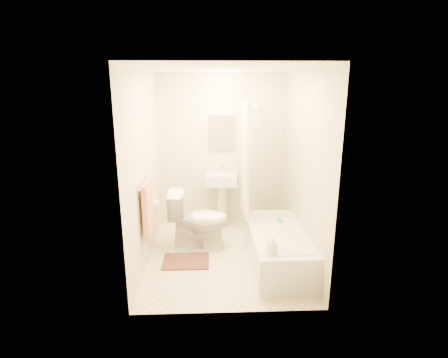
{
  "coord_description": "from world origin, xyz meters",
  "views": [
    {
      "loc": [
        -0.18,
        -4.24,
        2.2
      ],
      "look_at": [
        0.0,
        0.25,
        1.0
      ],
      "focal_mm": 28.0,
      "sensor_mm": 36.0,
      "label": 1
    }
  ],
  "objects_px": {
    "toilet": "(199,220)",
    "sink": "(222,198)",
    "soap_bottle": "(272,246)",
    "bathtub": "(277,247)",
    "bath_mat": "(186,261)"
  },
  "relations": [
    {
      "from": "toilet",
      "to": "sink",
      "type": "bearing_deg",
      "value": -23.44
    },
    {
      "from": "sink",
      "to": "soap_bottle",
      "type": "height_order",
      "value": "sink"
    },
    {
      "from": "sink",
      "to": "bath_mat",
      "type": "relative_size",
      "value": 1.6
    },
    {
      "from": "sink",
      "to": "soap_bottle",
      "type": "distance_m",
      "value": 1.93
    },
    {
      "from": "toilet",
      "to": "bathtub",
      "type": "height_order",
      "value": "toilet"
    },
    {
      "from": "toilet",
      "to": "soap_bottle",
      "type": "relative_size",
      "value": 4.33
    },
    {
      "from": "sink",
      "to": "soap_bottle",
      "type": "bearing_deg",
      "value": -68.42
    },
    {
      "from": "sink",
      "to": "toilet",
      "type": "bearing_deg",
      "value": -107.45
    },
    {
      "from": "toilet",
      "to": "sink",
      "type": "distance_m",
      "value": 0.85
    },
    {
      "from": "bathtub",
      "to": "bath_mat",
      "type": "relative_size",
      "value": 2.61
    },
    {
      "from": "bath_mat",
      "to": "toilet",
      "type": "bearing_deg",
      "value": 69.87
    },
    {
      "from": "toilet",
      "to": "bath_mat",
      "type": "bearing_deg",
      "value": 161.02
    },
    {
      "from": "sink",
      "to": "bathtub",
      "type": "xyz_separation_m",
      "value": [
        0.66,
        -1.26,
        -0.26
      ]
    },
    {
      "from": "bathtub",
      "to": "toilet",
      "type": "bearing_deg",
      "value": 153.98
    },
    {
      "from": "bath_mat",
      "to": "soap_bottle",
      "type": "height_order",
      "value": "soap_bottle"
    }
  ]
}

